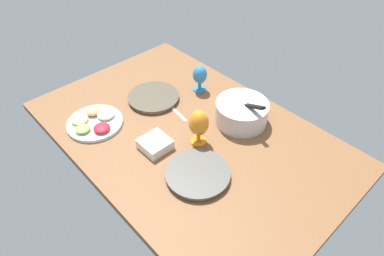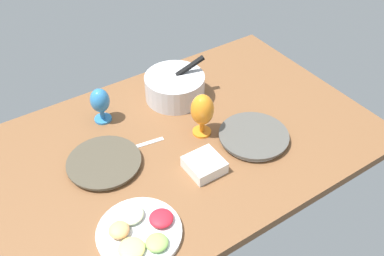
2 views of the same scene
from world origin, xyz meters
TOP-DOWN VIEW (x-y plane):
  - ground_plane at (0.00, 0.00)cm, footprint 160.00×104.00cm
  - dinner_plate_left at (-33.16, 4.40)cm, footprint 28.87×28.87cm
  - dinner_plate_right at (24.60, -16.08)cm, footprint 28.97×28.97cm
  - mixing_bowl at (12.80, 26.30)cm, footprint 28.32×27.26cm
  - fruit_platter at (-36.96, -31.25)cm, footprint 28.68×28.68cm
  - hurricane_glass_blue at (-21.99, 29.85)cm, footprint 8.24×8.24cm
  - hurricane_glass_orange at (9.13, -0.87)cm, footprint 9.58×9.58cm
  - square_bowl_white at (-2.10, -18.83)cm, footprint 13.25×13.25cm
  - fork_by_left_plate at (-15.30, 6.24)cm, footprint 18.07×4.40cm

SIDE VIEW (x-z plane):
  - ground_plane at x=0.00cm, z-range -4.00..0.00cm
  - fork_by_left_plate at x=-15.30cm, z-range 0.00..0.60cm
  - dinner_plate_left at x=-33.16cm, z-range 0.05..2.50cm
  - dinner_plate_right at x=24.60cm, z-range 0.06..2.87cm
  - fruit_platter at x=-36.96cm, z-range -0.91..4.49cm
  - square_bowl_white at x=-2.10cm, z-range 0.28..5.22cm
  - mixing_bowl at x=12.80cm, z-range -2.97..15.53cm
  - hurricane_glass_blue at x=-21.99cm, z-range 1.71..17.81cm
  - hurricane_glass_orange at x=9.13cm, z-range 2.06..21.42cm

